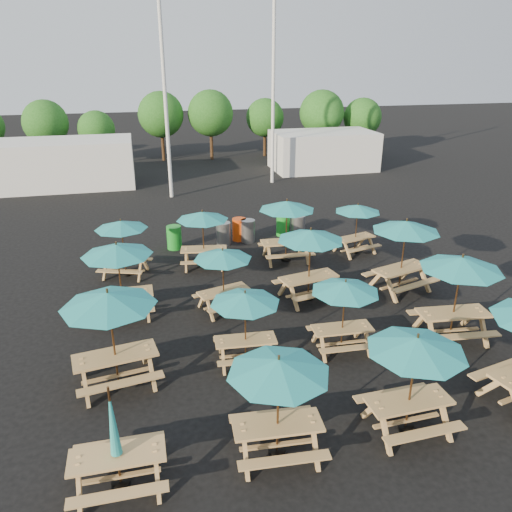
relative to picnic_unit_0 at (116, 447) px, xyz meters
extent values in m
plane|color=black|center=(4.56, 6.55, -0.93)|extent=(120.00, 120.00, 0.00)
cube|color=tan|center=(0.00, 0.00, -0.20)|extent=(1.77, 0.69, 0.06)
cube|color=tan|center=(0.00, -0.65, -0.49)|extent=(1.77, 0.25, 0.04)
cube|color=tan|center=(0.00, 0.65, -0.49)|extent=(1.77, 0.25, 0.04)
cylinder|color=black|center=(0.00, 0.00, -0.88)|extent=(0.35, 0.35, 0.10)
cylinder|color=brown|center=(0.00, 0.00, 0.20)|extent=(0.04, 0.04, 2.27)
cone|color=teal|center=(0.00, 0.00, 0.60)|extent=(0.22, 0.22, 1.48)
cube|color=tan|center=(-0.10, 3.26, -0.11)|extent=(2.10, 1.09, 0.07)
cube|color=tan|center=(0.02, 2.54, -0.43)|extent=(2.02, 0.60, 0.04)
cube|color=tan|center=(-0.22, 3.99, -0.43)|extent=(2.02, 0.60, 0.04)
cylinder|color=black|center=(-0.10, 3.26, -0.88)|extent=(0.40, 0.40, 0.11)
cylinder|color=brown|center=(-0.10, 3.26, 0.35)|extent=(0.05, 0.05, 2.56)
cone|color=teal|center=(-0.10, 3.26, 1.42)|extent=(2.59, 2.59, 0.36)
cube|color=tan|center=(0.01, 6.80, -0.15)|extent=(1.90, 0.76, 0.06)
cube|color=tan|center=(0.02, 6.11, -0.46)|extent=(1.89, 0.29, 0.04)
cube|color=tan|center=(0.00, 7.50, -0.46)|extent=(1.89, 0.29, 0.04)
cylinder|color=black|center=(0.01, 6.80, -0.88)|extent=(0.38, 0.38, 0.10)
cylinder|color=brown|center=(0.01, 6.80, 0.28)|extent=(0.05, 0.05, 2.41)
cone|color=teal|center=(0.01, 6.80, 1.30)|extent=(2.16, 2.16, 0.34)
cube|color=tan|center=(0.07, 9.95, -0.24)|extent=(1.80, 1.16, 0.06)
cube|color=tan|center=(-0.13, 9.37, -0.51)|extent=(1.66, 0.76, 0.04)
cube|color=tan|center=(0.27, 10.53, -0.51)|extent=(1.66, 0.76, 0.04)
cylinder|color=black|center=(0.07, 9.95, -0.88)|extent=(0.33, 0.33, 0.09)
cylinder|color=brown|center=(0.07, 9.95, 0.14)|extent=(0.04, 0.04, 2.14)
cone|color=teal|center=(0.07, 9.95, 1.04)|extent=(2.40, 2.40, 0.30)
cube|color=tan|center=(3.12, 0.10, -0.19)|extent=(1.85, 0.81, 0.06)
cube|color=tan|center=(3.08, -0.56, -0.48)|extent=(1.82, 0.36, 0.04)
cube|color=tan|center=(3.16, 0.76, -0.48)|extent=(1.82, 0.36, 0.04)
cylinder|color=black|center=(3.12, 0.10, -0.88)|extent=(0.36, 0.36, 0.10)
cylinder|color=brown|center=(3.12, 0.10, 0.22)|extent=(0.04, 0.04, 2.31)
cone|color=teal|center=(3.12, 0.10, 1.20)|extent=(2.16, 2.16, 0.32)
cube|color=tan|center=(3.19, 3.48, -0.27)|extent=(1.65, 0.74, 0.05)
cube|color=tan|center=(3.15, 2.89, -0.53)|extent=(1.62, 0.34, 0.04)
cube|color=tan|center=(3.23, 4.07, -0.53)|extent=(1.62, 0.34, 0.04)
cylinder|color=black|center=(3.19, 3.48, -0.89)|extent=(0.32, 0.32, 0.09)
cylinder|color=brown|center=(3.19, 3.48, 0.10)|extent=(0.04, 0.04, 2.06)
cone|color=teal|center=(3.19, 3.48, 0.96)|extent=(1.94, 1.94, 0.29)
cube|color=tan|center=(3.13, 6.47, -0.27)|extent=(1.73, 1.05, 0.05)
cube|color=tan|center=(3.30, 5.90, -0.53)|extent=(1.62, 0.66, 0.04)
cube|color=tan|center=(2.97, 7.04, -0.53)|extent=(1.62, 0.66, 0.04)
cylinder|color=black|center=(3.13, 6.47, -0.89)|extent=(0.32, 0.32, 0.09)
cylinder|color=brown|center=(3.13, 6.47, 0.10)|extent=(0.04, 0.04, 2.07)
cone|color=teal|center=(3.13, 6.47, 0.98)|extent=(2.26, 2.26, 0.29)
cube|color=tan|center=(3.00, 10.11, -0.22)|extent=(1.82, 0.93, 0.06)
cube|color=tan|center=(2.91, 9.48, -0.50)|extent=(1.75, 0.50, 0.04)
cube|color=tan|center=(3.10, 10.74, -0.50)|extent=(1.75, 0.50, 0.04)
cylinder|color=black|center=(3.00, 10.11, -0.88)|extent=(0.35, 0.35, 0.10)
cylinder|color=brown|center=(3.00, 10.11, 0.18)|extent=(0.04, 0.04, 2.22)
cone|color=teal|center=(3.00, 10.11, 1.11)|extent=(2.23, 2.23, 0.31)
cube|color=tan|center=(6.05, 0.14, -0.18)|extent=(1.86, 0.78, 0.06)
cube|color=tan|center=(6.08, -0.53, -0.47)|extent=(1.84, 0.33, 0.04)
cube|color=tan|center=(6.02, 0.82, -0.47)|extent=(1.84, 0.33, 0.04)
cylinder|color=black|center=(6.05, 0.14, -0.88)|extent=(0.37, 0.37, 0.10)
cylinder|color=brown|center=(6.05, 0.14, 0.24)|extent=(0.04, 0.04, 2.34)
cone|color=teal|center=(6.05, 0.14, 1.23)|extent=(2.15, 2.15, 0.33)
cube|color=tan|center=(5.89, 3.44, -0.26)|extent=(1.66, 0.70, 0.05)
cube|color=tan|center=(5.87, 2.84, -0.52)|extent=(1.64, 0.29, 0.04)
cube|color=tan|center=(5.92, 4.04, -0.52)|extent=(1.64, 0.29, 0.04)
cylinder|color=black|center=(5.89, 3.44, -0.89)|extent=(0.33, 0.33, 0.09)
cylinder|color=brown|center=(5.89, 3.44, 0.11)|extent=(0.04, 0.04, 2.09)
cone|color=teal|center=(5.89, 3.44, 1.00)|extent=(1.92, 1.92, 0.29)
cube|color=tan|center=(6.01, 6.59, -0.14)|extent=(2.03, 1.11, 0.06)
cube|color=tan|center=(6.15, 5.90, -0.45)|extent=(1.94, 0.64, 0.04)
cube|color=tan|center=(5.87, 7.28, -0.45)|extent=(1.94, 0.64, 0.04)
cylinder|color=black|center=(6.01, 6.59, -0.88)|extent=(0.38, 0.38, 0.11)
cylinder|color=brown|center=(6.01, 6.59, 0.30)|extent=(0.05, 0.05, 2.46)
cone|color=teal|center=(6.01, 6.59, 1.33)|extent=(2.55, 2.55, 0.34)
cube|color=tan|center=(6.23, 9.97, -0.14)|extent=(1.95, 0.81, 0.06)
cube|color=tan|center=(6.21, 9.26, -0.45)|extent=(1.93, 0.33, 0.04)
cube|color=tan|center=(6.25, 10.67, -0.45)|extent=(1.93, 0.33, 0.04)
cylinder|color=black|center=(6.23, 9.97, -0.88)|extent=(0.38, 0.38, 0.11)
cylinder|color=brown|center=(6.23, 9.97, 0.30)|extent=(0.05, 0.05, 2.46)
cone|color=teal|center=(6.23, 9.97, 1.33)|extent=(2.24, 2.24, 0.34)
cube|color=tan|center=(9.09, 1.05, -0.43)|extent=(2.02, 0.70, 0.04)
cube|color=tan|center=(9.19, 3.28, -0.11)|extent=(2.06, 0.96, 0.07)
cube|color=tan|center=(9.12, 2.55, -0.43)|extent=(2.01, 0.47, 0.04)
cube|color=tan|center=(9.26, 4.01, -0.43)|extent=(2.01, 0.47, 0.04)
cylinder|color=black|center=(9.19, 3.28, -0.88)|extent=(0.40, 0.40, 0.11)
cylinder|color=brown|center=(9.19, 3.28, 0.34)|extent=(0.05, 0.05, 2.54)
cone|color=teal|center=(9.19, 3.28, 1.41)|extent=(2.45, 2.45, 0.35)
cube|color=tan|center=(9.29, 6.48, -0.11)|extent=(2.13, 1.31, 0.07)
cube|color=tan|center=(9.50, 5.78, -0.43)|extent=(1.99, 0.83, 0.04)
cube|color=tan|center=(9.08, 7.18, -0.43)|extent=(1.99, 0.83, 0.04)
cylinder|color=black|center=(9.29, 6.48, -0.88)|extent=(0.40, 0.40, 0.11)
cylinder|color=brown|center=(9.29, 6.48, 0.34)|extent=(0.05, 0.05, 2.55)
cone|color=teal|center=(9.29, 6.48, 1.42)|extent=(2.79, 2.79, 0.35)
cube|color=tan|center=(9.22, 10.08, -0.26)|extent=(1.73, 1.04, 0.05)
cube|color=tan|center=(9.38, 9.51, -0.53)|extent=(1.62, 0.65, 0.04)
cube|color=tan|center=(9.06, 10.66, -0.53)|extent=(1.62, 0.65, 0.04)
cylinder|color=black|center=(9.22, 10.08, -0.89)|extent=(0.32, 0.32, 0.09)
cylinder|color=brown|center=(9.22, 10.08, 0.11)|extent=(0.04, 0.04, 2.07)
cone|color=teal|center=(9.22, 10.08, 0.98)|extent=(2.25, 2.25, 0.29)
cylinder|color=#1A9226|center=(2.05, 12.30, -0.44)|extent=(0.61, 0.61, 0.98)
cylinder|color=gray|center=(4.14, 12.30, -0.44)|extent=(0.61, 0.61, 0.98)
cylinder|color=#D5400C|center=(4.91, 12.68, -0.44)|extent=(0.61, 0.61, 0.98)
cylinder|color=gray|center=(5.23, 12.38, -0.44)|extent=(0.61, 0.61, 0.98)
cylinder|color=#1A9226|center=(6.96, 12.84, -0.44)|extent=(0.61, 0.61, 0.98)
cylinder|color=gray|center=(7.55, 12.49, -0.44)|extent=(0.61, 0.61, 0.98)
cylinder|color=silver|center=(2.56, 20.55, 5.07)|extent=(0.20, 0.20, 12.00)
cylinder|color=silver|center=(9.06, 22.55, 5.07)|extent=(0.20, 0.20, 12.00)
cube|color=silver|center=(-3.44, 24.55, 0.47)|extent=(8.00, 4.00, 2.80)
cube|color=silver|center=(13.56, 25.55, 0.37)|extent=(7.00, 4.00, 2.60)
cylinder|color=#382314|center=(-5.18, 30.45, 0.14)|extent=(0.24, 0.24, 2.14)
sphere|color=#1E5919|center=(-5.18, 30.45, 2.23)|extent=(3.11, 3.11, 3.11)
cylinder|color=#382314|center=(-1.83, 30.20, -0.04)|extent=(0.24, 0.24, 1.78)
sphere|color=#1E5919|center=(-1.83, 30.20, 1.70)|extent=(2.59, 2.59, 2.59)
cylinder|color=#382314|center=(2.81, 31.27, 0.22)|extent=(0.24, 0.24, 2.31)
sphere|color=#1E5919|center=(2.81, 31.27, 2.48)|extent=(3.36, 3.36, 3.36)
cylinder|color=#382314|center=(6.46, 30.81, 0.24)|extent=(0.24, 0.24, 2.35)
sphere|color=#1E5919|center=(6.46, 30.81, 2.54)|extent=(3.41, 3.41, 3.41)
cylinder|color=#382314|center=(10.79, 31.23, 0.08)|extent=(0.24, 0.24, 2.02)
sphere|color=#1E5919|center=(10.79, 31.23, 2.05)|extent=(2.94, 2.94, 2.94)
cylinder|color=#382314|center=(14.80, 29.45, 0.23)|extent=(0.24, 0.24, 2.32)
sphere|color=#1E5919|center=(14.80, 29.45, 2.50)|extent=(3.38, 3.38, 3.38)
cylinder|color=#382314|center=(18.19, 29.47, 0.08)|extent=(0.24, 0.24, 2.03)
sphere|color=#1E5919|center=(18.19, 29.47, 2.07)|extent=(2.95, 2.95, 2.95)
camera|label=1|loc=(0.85, -7.56, 6.72)|focal=35.00mm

